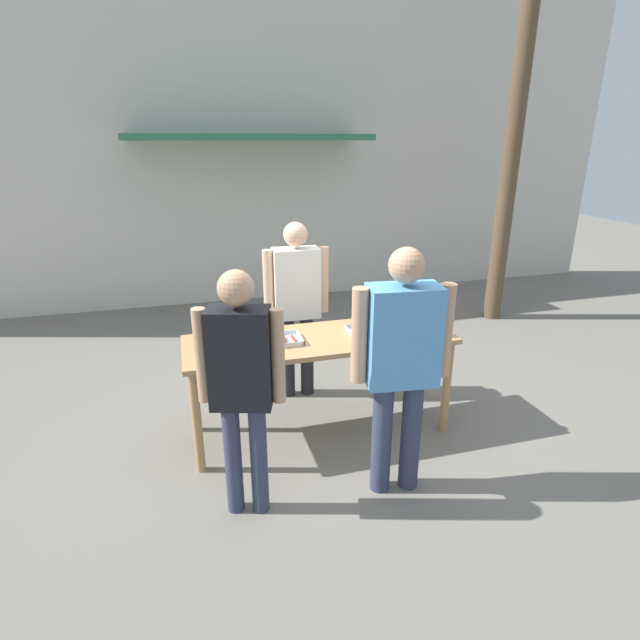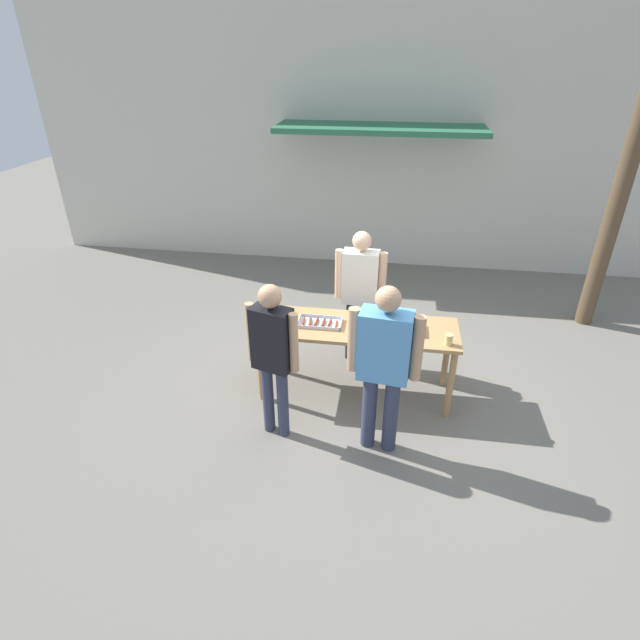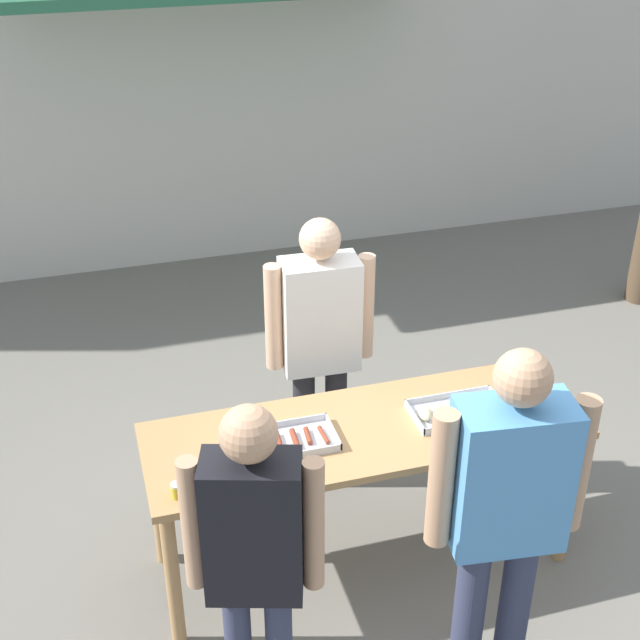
{
  "view_description": "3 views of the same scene",
  "coord_description": "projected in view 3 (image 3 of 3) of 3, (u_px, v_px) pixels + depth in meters",
  "views": [
    {
      "loc": [
        -1.01,
        -3.6,
        2.38
      ],
      "look_at": [
        0.0,
        0.0,
        1.02
      ],
      "focal_mm": 28.0,
      "sensor_mm": 36.0,
      "label": 1
    },
    {
      "loc": [
        0.31,
        -4.68,
        3.54
      ],
      "look_at": [
        -0.4,
        -0.01,
        0.92
      ],
      "focal_mm": 28.0,
      "sensor_mm": 36.0,
      "label": 2
    },
    {
      "loc": [
        -1.2,
        -3.33,
        3.49
      ],
      "look_at": [
        -0.03,
        0.7,
        1.1
      ],
      "focal_mm": 50.0,
      "sensor_mm": 36.0,
      "label": 3
    }
  ],
  "objects": [
    {
      "name": "person_server_behind_table",
      "position": [
        320.0,
        335.0,
        4.87
      ],
      "size": [
        0.61,
        0.25,
        1.69
      ],
      "rotation": [
        0.0,
        0.0,
        -0.04
      ],
      "color": "#232328",
      "rests_on": "ground"
    },
    {
      "name": "food_tray_buns",
      "position": [
        455.0,
        410.0,
        4.46
      ],
      "size": [
        0.47,
        0.26,
        0.06
      ],
      "color": "silver",
      "rests_on": "serving_table"
    },
    {
      "name": "condiment_jar_ketchup",
      "position": [
        196.0,
        487.0,
        3.93
      ],
      "size": [
        0.06,
        0.06,
        0.07
      ],
      "color": "#567A38",
      "rests_on": "serving_table"
    },
    {
      "name": "condiment_jar_mustard",
      "position": [
        177.0,
        490.0,
        3.91
      ],
      "size": [
        0.06,
        0.06,
        0.07
      ],
      "color": "gold",
      "rests_on": "serving_table"
    },
    {
      "name": "ground_plane",
      "position": [
        361.0,
        558.0,
        4.8
      ],
      "size": [
        24.0,
        24.0,
        0.0
      ],
      "primitive_type": "plane",
      "color": "slate"
    },
    {
      "name": "serving_table",
      "position": [
        365.0,
        446.0,
        4.42
      ],
      "size": [
        2.17,
        0.71,
        0.87
      ],
      "color": "tan",
      "rests_on": "ground"
    },
    {
      "name": "person_customer_holding_hotdog",
      "position": [
        254.0,
        550.0,
        3.45
      ],
      "size": [
        0.53,
        0.31,
        1.68
      ],
      "rotation": [
        0.0,
        0.0,
        2.85
      ],
      "color": "#333851",
      "rests_on": "ground"
    },
    {
      "name": "food_tray_sausages",
      "position": [
        286.0,
        442.0,
        4.25
      ],
      "size": [
        0.47,
        0.26,
        0.04
      ],
      "color": "silver",
      "rests_on": "serving_table"
    },
    {
      "name": "person_customer_with_cup",
      "position": [
        506.0,
        502.0,
        3.64
      ],
      "size": [
        0.67,
        0.31,
        1.76
      ],
      "rotation": [
        0.0,
        0.0,
        3.02
      ],
      "color": "#333851",
      "rests_on": "ground"
    },
    {
      "name": "beer_cup",
      "position": [
        563.0,
        413.0,
        4.38
      ],
      "size": [
        0.08,
        0.08,
        0.12
      ],
      "color": "#DBC67A",
      "rests_on": "serving_table"
    }
  ]
}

